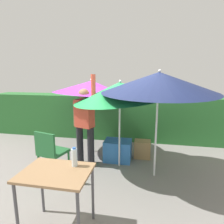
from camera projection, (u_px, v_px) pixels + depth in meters
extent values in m
plane|color=gray|center=(109.00, 167.00, 3.95)|extent=(24.00, 24.00, 0.00)
cube|color=#2D7033|center=(122.00, 117.00, 5.66)|extent=(8.00, 0.70, 1.26)
cylinder|color=silver|center=(93.00, 123.00, 4.63)|extent=(0.04, 0.04, 1.42)
cone|color=purple|center=(92.00, 87.00, 4.47)|extent=(1.78, 1.78, 0.51)
sphere|color=silver|center=(91.00, 80.00, 4.44)|extent=(0.05, 0.05, 0.05)
cylinder|color=silver|center=(156.00, 136.00, 3.49)|extent=(0.04, 0.04, 1.57)
cone|color=#19234C|center=(159.00, 82.00, 3.29)|extent=(2.00, 2.01, 0.42)
sphere|color=silver|center=(160.00, 71.00, 3.25)|extent=(0.05, 0.05, 0.05)
cylinder|color=silver|center=(119.00, 133.00, 3.88)|extent=(0.04, 0.04, 1.41)
cone|color=green|center=(120.00, 91.00, 3.69)|extent=(1.86, 1.84, 0.57)
sphere|color=silver|center=(120.00, 81.00, 3.64)|extent=(0.05, 0.05, 0.05)
cylinder|color=black|center=(91.00, 147.00, 3.95)|extent=(0.14, 0.14, 0.82)
cylinder|color=black|center=(80.00, 145.00, 4.08)|extent=(0.14, 0.14, 0.82)
cube|color=#E04C38|center=(84.00, 113.00, 3.88)|extent=(0.41, 0.32, 0.56)
sphere|color=#8C6647|center=(84.00, 94.00, 3.80)|extent=(0.22, 0.22, 0.22)
cylinder|color=#E04C38|center=(93.00, 89.00, 3.67)|extent=(0.11, 0.11, 0.56)
cylinder|color=#8C6647|center=(75.00, 113.00, 3.99)|extent=(0.11, 0.11, 0.52)
cylinder|color=#236633|center=(69.00, 162.00, 3.71)|extent=(0.04, 0.04, 0.44)
cylinder|color=#236633|center=(54.00, 158.00, 3.87)|extent=(0.04, 0.04, 0.44)
cylinder|color=#236633|center=(55.00, 171.00, 3.37)|extent=(0.04, 0.04, 0.44)
cylinder|color=#236633|center=(39.00, 166.00, 3.53)|extent=(0.04, 0.04, 0.44)
cube|color=#236633|center=(54.00, 152.00, 3.57)|extent=(0.54, 0.54, 0.05)
cube|color=#236633|center=(45.00, 144.00, 3.35)|extent=(0.44, 0.15, 0.40)
cube|color=#2D6BB7|center=(118.00, 150.00, 4.24)|extent=(0.58, 0.42, 0.46)
cube|color=#9E7A4C|center=(142.00, 149.00, 4.39)|extent=(0.36, 0.28, 0.40)
cylinder|color=#4C4C51|center=(93.00, 193.00, 2.49)|extent=(0.04, 0.04, 0.76)
cylinder|color=#4C4C51|center=(42.00, 187.00, 2.63)|extent=(0.04, 0.04, 0.76)
cylinder|color=#4C4C51|center=(78.00, 223.00, 1.99)|extent=(0.04, 0.04, 0.76)
cylinder|color=#4C4C51|center=(17.00, 214.00, 2.13)|extent=(0.04, 0.04, 0.76)
cube|color=#99724C|center=(56.00, 172.00, 2.23)|extent=(0.80, 0.60, 0.03)
cylinder|color=silver|center=(74.00, 158.00, 2.33)|extent=(0.07, 0.07, 0.22)
cylinder|color=#2D60B7|center=(74.00, 148.00, 2.31)|extent=(0.04, 0.04, 0.02)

